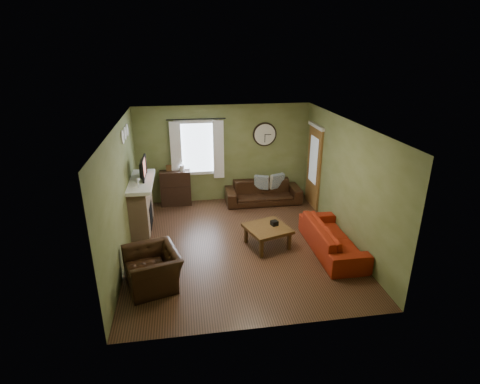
{
  "coord_description": "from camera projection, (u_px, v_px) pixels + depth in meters",
  "views": [
    {
      "loc": [
        -1.05,
        -7.04,
        4.0
      ],
      "look_at": [
        0.1,
        0.4,
        1.05
      ],
      "focal_mm": 28.0,
      "sensor_mm": 36.0,
      "label": 1
    }
  ],
  "objects": [
    {
      "name": "armchair",
      "position": [
        153.0,
        268.0,
        6.61
      ],
      "size": [
        1.14,
        1.23,
        0.66
      ],
      "primitive_type": "imported",
      "rotation": [
        0.0,
        0.0,
        -1.28
      ],
      "color": "black",
      "rests_on": "floor"
    },
    {
      "name": "medallion_left",
      "position": [
        123.0,
        137.0,
        7.67
      ],
      "size": [
        0.28,
        0.28,
        0.03
      ],
      "primitive_type": "cylinder",
      "color": "white",
      "rests_on": "wall_left"
    },
    {
      "name": "mantel",
      "position": [
        140.0,
        182.0,
        8.43
      ],
      "size": [
        0.58,
        1.6,
        0.08
      ],
      "primitive_type": "cube",
      "color": "white",
      "rests_on": "fireplace"
    },
    {
      "name": "curtain_rod",
      "position": [
        196.0,
        119.0,
        9.44
      ],
      "size": [
        0.03,
        0.03,
        1.5
      ],
      "primitive_type": "cylinder",
      "color": "black",
      "rests_on": "wall_back"
    },
    {
      "name": "wine_glass_b",
      "position": [
        138.0,
        183.0,
        7.95
      ],
      "size": [
        0.07,
        0.07,
        0.2
      ],
      "primitive_type": null,
      "color": "white",
      "rests_on": "mantel"
    },
    {
      "name": "window_pane",
      "position": [
        197.0,
        148.0,
        9.81
      ],
      "size": [
        1.0,
        0.02,
        1.3
      ],
      "primitive_type": null,
      "color": "silver",
      "rests_on": "wall_back"
    },
    {
      "name": "pillow_left",
      "position": [
        277.0,
        181.0,
        10.21
      ],
      "size": [
        0.42,
        0.26,
        0.4
      ],
      "primitive_type": "cube",
      "rotation": [
        0.0,
        0.0,
        0.39
      ],
      "color": "gray",
      "rests_on": "sofa_brown"
    },
    {
      "name": "sofa_brown",
      "position": [
        263.0,
        192.0,
        10.13
      ],
      "size": [
        2.01,
        0.79,
        0.59
      ],
      "primitive_type": "imported",
      "color": "black",
      "rests_on": "floor"
    },
    {
      "name": "tv_screen",
      "position": [
        144.0,
        168.0,
        8.48
      ],
      "size": [
        0.02,
        0.62,
        0.36
      ],
      "primitive_type": "cube",
      "color": "#994C3F",
      "rests_on": "mantel"
    },
    {
      "name": "wine_glass_a",
      "position": [
        138.0,
        183.0,
        7.91
      ],
      "size": [
        0.07,
        0.07,
        0.2
      ],
      "primitive_type": null,
      "color": "white",
      "rests_on": "mantel"
    },
    {
      "name": "wall_back",
      "position": [
        224.0,
        154.0,
        10.0
      ],
      "size": [
        4.6,
        0.0,
        2.6
      ],
      "primitive_type": "cube",
      "color": "olive",
      "rests_on": "ground"
    },
    {
      "name": "ceiling",
      "position": [
        238.0,
        124.0,
        7.13
      ],
      "size": [
        4.6,
        5.2,
        0.0
      ],
      "primitive_type": "cube",
      "color": "white",
      "rests_on": "ground"
    },
    {
      "name": "wall_front",
      "position": [
        266.0,
        253.0,
        5.22
      ],
      "size": [
        4.6,
        0.0,
        2.6
      ],
      "primitive_type": "cube",
      "color": "olive",
      "rests_on": "ground"
    },
    {
      "name": "fireplace",
      "position": [
        141.0,
        206.0,
        8.64
      ],
      "size": [
        0.4,
        1.4,
        1.1
      ],
      "primitive_type": "cube",
      "color": "tan",
      "rests_on": "floor"
    },
    {
      "name": "bookshelf",
      "position": [
        176.0,
        188.0,
        9.94
      ],
      "size": [
        0.79,
        0.34,
        0.94
      ],
      "primitive_type": null,
      "color": "black",
      "rests_on": "floor"
    },
    {
      "name": "curtain_left",
      "position": [
        176.0,
        152.0,
        9.66
      ],
      "size": [
        0.28,
        0.04,
        1.55
      ],
      "primitive_type": "cube",
      "color": "white",
      "rests_on": "wall_back"
    },
    {
      "name": "sofa_red",
      "position": [
        332.0,
        238.0,
        7.72
      ],
      "size": [
        0.8,
        2.04,
        0.6
      ],
      "primitive_type": "imported",
      "rotation": [
        0.0,
        0.0,
        1.57
      ],
      "color": "maroon",
      "rests_on": "floor"
    },
    {
      "name": "medallion_right",
      "position": [
        127.0,
        130.0,
        8.32
      ],
      "size": [
        0.28,
        0.28,
        0.03
      ],
      "primitive_type": "cylinder",
      "color": "white",
      "rests_on": "wall_left"
    },
    {
      "name": "curtain_right",
      "position": [
        219.0,
        150.0,
        9.81
      ],
      "size": [
        0.28,
        0.04,
        1.55
      ],
      "primitive_type": "cube",
      "color": "white",
      "rests_on": "wall_back"
    },
    {
      "name": "firebox",
      "position": [
        150.0,
        215.0,
        8.76
      ],
      "size": [
        0.04,
        0.6,
        0.55
      ],
      "primitive_type": "cube",
      "color": "black",
      "rests_on": "fireplace"
    },
    {
      "name": "pillow_right",
      "position": [
        262.0,
        182.0,
        10.12
      ],
      "size": [
        0.4,
        0.25,
        0.38
      ],
      "primitive_type": "cube",
      "rotation": [
        0.0,
        0.0,
        -0.37
      ],
      "color": "gray",
      "rests_on": "sofa_brown"
    },
    {
      "name": "coffee_table",
      "position": [
        267.0,
        237.0,
        7.94
      ],
      "size": [
        1.05,
        1.05,
        0.44
      ],
      "primitive_type": null,
      "rotation": [
        0.0,
        0.0,
        0.31
      ],
      "color": "#4D3318",
      "rests_on": "floor"
    },
    {
      "name": "tv",
      "position": [
        141.0,
        171.0,
        8.49
      ],
      "size": [
        0.08,
        0.6,
        0.35
      ],
      "primitive_type": "imported",
      "rotation": [
        0.0,
        0.0,
        1.57
      ],
      "color": "black",
      "rests_on": "mantel"
    },
    {
      "name": "door",
      "position": [
        314.0,
        167.0,
        9.72
      ],
      "size": [
        0.05,
        0.9,
        2.1
      ],
      "primitive_type": "cube",
      "color": "brown",
      "rests_on": "floor"
    },
    {
      "name": "book",
      "position": [
        170.0,
        169.0,
        9.88
      ],
      "size": [
        0.29,
        0.3,
        0.02
      ],
      "primitive_type": "imported",
      "rotation": [
        0.0,
        0.0,
        0.68
      ],
      "color": "#4D3318",
      "rests_on": "bookshelf"
    },
    {
      "name": "wall_right",
      "position": [
        345.0,
        182.0,
        7.94
      ],
      "size": [
        0.0,
        5.2,
        2.6
      ],
      "primitive_type": "cube",
      "color": "olive",
      "rests_on": "ground"
    },
    {
      "name": "medallion_mid",
      "position": [
        125.0,
        133.0,
        8.0
      ],
      "size": [
        0.28,
        0.28,
        0.03
      ],
      "primitive_type": "cylinder",
      "color": "white",
      "rests_on": "wall_left"
    },
    {
      "name": "wall_clock",
      "position": [
        265.0,
        134.0,
        9.93
      ],
      "size": [
        0.64,
        0.06,
        0.64
      ],
      "primitive_type": null,
      "color": "white",
      "rests_on": "wall_back"
    },
    {
      "name": "tissue_box",
      "position": [
        274.0,
        227.0,
        7.96
      ],
      "size": [
        0.17,
        0.17,
        0.1
      ],
      "primitive_type": "cube",
      "rotation": [
        0.0,
        0.0,
        0.31
      ],
      "color": "black",
      "rests_on": "coffee_table"
    },
    {
      "name": "floor",
      "position": [
        238.0,
        244.0,
        8.08
      ],
      "size": [
        4.6,
        5.2,
        0.0
      ],
      "primitive_type": "cube",
      "color": "#43291A",
      "rests_on": "ground"
    },
    {
      "name": "wall_left",
      "position": [
        122.0,
        194.0,
        7.28
      ],
      "size": [
        0.0,
        5.2,
        2.6
      ],
      "primitive_type": "cube",
      "color": "olive",
      "rests_on": "ground"
    }
  ]
}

